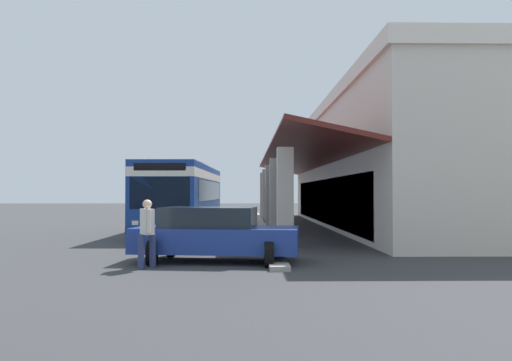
{
  "coord_description": "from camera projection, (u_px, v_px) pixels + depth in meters",
  "views": [
    {
      "loc": [
        28.9,
        4.31,
        1.86
      ],
      "look_at": [
        6.11,
        4.74,
        2.41
      ],
      "focal_mm": 35.37,
      "sensor_mm": 36.0,
      "label": 1
    }
  ],
  "objects": [
    {
      "name": "pedestrian",
      "position": [
        147.0,
        230.0,
        12.38
      ],
      "size": [
        0.65,
        0.43,
        1.69
      ],
      "color": "navy",
      "rests_on": "ground"
    },
    {
      "name": "ground",
      "position": [
        311.0,
        225.0,
        28.91
      ],
      "size": [
        120.0,
        120.0,
        0.0
      ],
      "primitive_type": "plane",
      "color": "#38383A"
    },
    {
      "name": "parked_sedan_blue",
      "position": [
        214.0,
        234.0,
        13.6
      ],
      "size": [
        2.79,
        4.59,
        1.47
      ],
      "color": "navy",
      "rests_on": "ground"
    },
    {
      "name": "curb_strip",
      "position": [
        261.0,
        225.0,
        28.07
      ],
      "size": [
        32.53,
        0.5,
        0.12
      ],
      "primitive_type": "cube",
      "color": "#9E998E",
      "rests_on": "ground"
    },
    {
      "name": "potted_palm",
      "position": [
        276.0,
        210.0,
        37.24
      ],
      "size": [
        1.83,
        1.74,
        2.47
      ],
      "color": "gray",
      "rests_on": "ground"
    },
    {
      "name": "transit_bus",
      "position": [
        184.0,
        193.0,
        24.12
      ],
      "size": [
        11.29,
        3.08,
        3.34
      ],
      "color": "navy",
      "rests_on": "ground"
    },
    {
      "name": "plaza_building",
      "position": [
        432.0,
        165.0,
        28.33
      ],
      "size": [
        27.41,
        15.85,
        6.8
      ],
      "color": "beige",
      "rests_on": "ground"
    }
  ]
}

